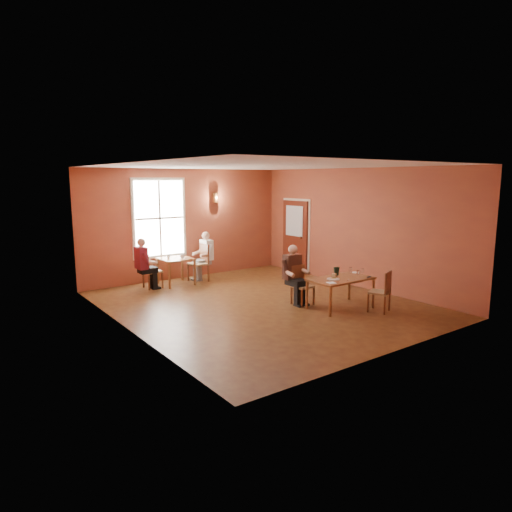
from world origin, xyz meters
TOP-DOWN VIEW (x-y plane):
  - ground at (0.00, 0.00)m, footprint 6.00×7.00m
  - wall_back at (0.00, 3.50)m, footprint 6.00×0.04m
  - wall_front at (0.00, -3.50)m, footprint 6.00×0.04m
  - wall_left at (-3.00, 0.00)m, footprint 0.04×7.00m
  - wall_right at (3.00, 0.00)m, footprint 0.04×7.00m
  - ceiling at (0.00, 0.00)m, footprint 6.00×7.00m
  - window at (-0.80, 3.45)m, footprint 1.36×0.10m
  - door at (2.94, 2.30)m, footprint 0.12×1.04m
  - wall_sconce at (0.90, 3.40)m, footprint 0.16×0.16m
  - main_table at (1.21, -1.21)m, footprint 1.38×0.77m
  - chair_diner_main at (0.71, -0.56)m, footprint 0.38×0.38m
  - diner_main at (0.71, -0.59)m, footprint 0.51×0.51m
  - chair_empty at (1.64, -1.89)m, footprint 0.50×0.50m
  - plate_food at (0.98, -1.21)m, footprint 0.27×0.27m
  - sandwich at (1.05, -1.16)m, footprint 0.10×0.09m
  - goblet_a at (1.63, -1.09)m, footprint 0.08×0.08m
  - goblet_b at (1.78, -1.29)m, footprint 0.09×0.09m
  - goblet_c at (1.55, -1.38)m, footprint 0.08×0.08m
  - menu_stand at (1.33, -0.96)m, footprint 0.12×0.07m
  - knife at (1.17, -1.45)m, footprint 0.16×0.10m
  - napkin at (0.72, -1.41)m, footprint 0.20×0.20m
  - side_plate at (1.90, -1.01)m, footprint 0.22×0.22m
  - sunglasses at (1.76, -1.50)m, footprint 0.13×0.05m
  - second_table at (-0.66, 2.83)m, footprint 0.79×0.79m
  - chair_diner_white at (-0.01, 2.83)m, footprint 0.44×0.44m
  - diner_white at (0.02, 2.83)m, footprint 0.51×0.51m
  - chair_diner_maroon at (-1.31, 2.83)m, footprint 0.40×0.40m
  - diner_maroon at (-1.34, 2.83)m, footprint 0.50×0.50m
  - cup_a at (-0.51, 2.77)m, footprint 0.14×0.14m
  - cup_b at (-0.83, 2.93)m, footprint 0.12×0.12m

SIDE VIEW (x-z plane):
  - ground at x=0.00m, z-range -0.01..0.01m
  - main_table at x=1.21m, z-range 0.00..0.65m
  - second_table at x=-0.66m, z-range 0.00..0.70m
  - chair_diner_main at x=0.71m, z-range 0.00..0.86m
  - chair_empty at x=1.64m, z-range 0.00..0.86m
  - chair_diner_maroon at x=-1.31m, z-range 0.00..0.90m
  - chair_diner_white at x=-0.01m, z-range 0.00..1.00m
  - diner_maroon at x=-1.34m, z-range 0.00..1.26m
  - diner_main at x=0.71m, z-range 0.00..1.26m
  - diner_white at x=0.02m, z-range 0.00..1.27m
  - knife at x=1.17m, z-range 0.65..0.65m
  - napkin at x=0.72m, z-range 0.65..0.65m
  - side_plate at x=1.90m, z-range 0.65..0.66m
  - sunglasses at x=1.76m, z-range 0.65..0.66m
  - plate_food at x=0.98m, z-range 0.65..0.68m
  - sandwich at x=1.05m, z-range 0.65..0.74m
  - goblet_c at x=1.55m, z-range 0.65..0.81m
  - goblet_b at x=1.78m, z-range 0.65..0.82m
  - goblet_a at x=1.63m, z-range 0.65..0.83m
  - menu_stand at x=1.33m, z-range 0.65..0.83m
  - cup_b at x=-0.83m, z-range 0.70..0.79m
  - cup_a at x=-0.51m, z-range 0.70..0.80m
  - door at x=2.94m, z-range 0.00..2.10m
  - wall_back at x=0.00m, z-range 0.00..3.00m
  - wall_front at x=0.00m, z-range 0.00..3.00m
  - wall_left at x=-3.00m, z-range 0.00..3.00m
  - wall_right at x=3.00m, z-range 0.00..3.00m
  - window at x=-0.80m, z-range 0.72..2.68m
  - wall_sconce at x=0.90m, z-range 2.06..2.34m
  - ceiling at x=0.00m, z-range 2.98..3.02m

